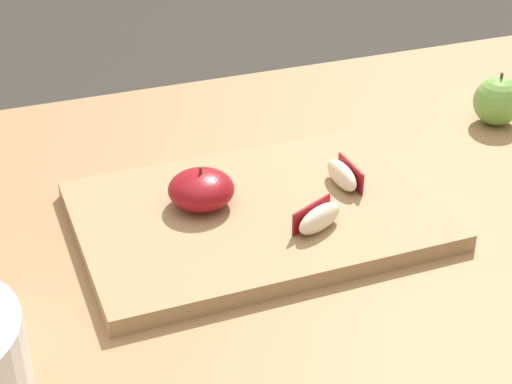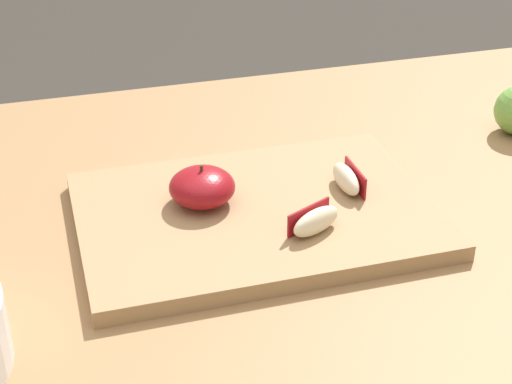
# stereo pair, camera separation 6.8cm
# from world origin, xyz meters

# --- Properties ---
(dining_table) EXTENTS (1.40, 0.77, 0.74)m
(dining_table) POSITION_xyz_m (0.00, 0.00, 0.63)
(dining_table) COLOR #9E754C
(dining_table) RESTS_ON ground_plane
(cutting_board) EXTENTS (0.39, 0.28, 0.02)m
(cutting_board) POSITION_xyz_m (-0.01, -0.03, 0.74)
(cutting_board) COLOR #A37F56
(cutting_board) RESTS_ON dining_table
(apple_half_skin_up) EXTENTS (0.07, 0.07, 0.05)m
(apple_half_skin_up) POSITION_xyz_m (-0.06, -0.01, 0.77)
(apple_half_skin_up) COLOR maroon
(apple_half_skin_up) RESTS_ON cutting_board
(apple_wedge_front) EXTENTS (0.07, 0.05, 0.03)m
(apple_wedge_front) POSITION_xyz_m (0.04, -0.10, 0.77)
(apple_wedge_front) COLOR beige
(apple_wedge_front) RESTS_ON cutting_board
(apple_wedge_near_knife) EXTENTS (0.02, 0.06, 0.03)m
(apple_wedge_near_knife) POSITION_xyz_m (0.10, -0.02, 0.77)
(apple_wedge_near_knife) COLOR beige
(apple_wedge_near_knife) RESTS_ON cutting_board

